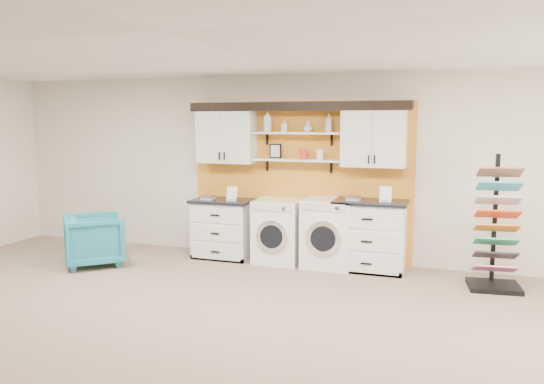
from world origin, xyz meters
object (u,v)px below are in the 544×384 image
(base_cabinet_left, at_px, (224,228))
(armchair, at_px, (95,240))
(base_cabinet_right, at_px, (370,236))
(washer, at_px, (279,231))
(sample_rack, at_px, (496,247))
(dryer, at_px, (328,233))

(base_cabinet_left, relative_size, armchair, 1.13)
(armchair, bearing_deg, base_cabinet_right, -116.93)
(washer, xyz_separation_m, armchair, (-2.52, -1.01, -0.10))
(washer, bearing_deg, sample_rack, -6.32)
(base_cabinet_left, height_order, washer, washer)
(base_cabinet_right, height_order, armchair, base_cabinet_right)
(armchair, bearing_deg, sample_rack, -124.54)
(base_cabinet_right, xyz_separation_m, sample_rack, (1.62, -0.33, 0.04))
(dryer, xyz_separation_m, sample_rack, (2.22, -0.33, 0.04))
(sample_rack, height_order, armchair, sample_rack)
(base_cabinet_right, relative_size, armchair, 1.25)
(dryer, distance_m, sample_rack, 2.24)
(dryer, distance_m, armchair, 3.43)
(base_cabinet_left, distance_m, washer, 0.90)
(base_cabinet_right, height_order, washer, base_cabinet_right)
(armchair, bearing_deg, base_cabinet_left, -99.45)
(base_cabinet_right, distance_m, armchair, 4.01)
(base_cabinet_right, bearing_deg, base_cabinet_left, 180.00)
(sample_rack, bearing_deg, base_cabinet_left, 169.19)
(base_cabinet_left, xyz_separation_m, washer, (0.90, -0.00, 0.02))
(base_cabinet_left, bearing_deg, sample_rack, -4.91)
(sample_rack, bearing_deg, armchair, -178.81)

